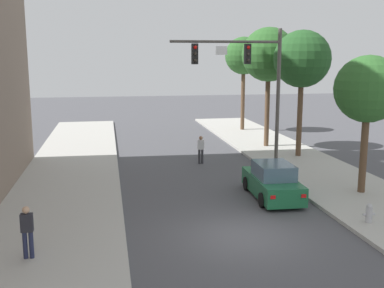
% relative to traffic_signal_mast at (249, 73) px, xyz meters
% --- Properties ---
extents(ground_plane, '(120.00, 120.00, 0.00)m').
position_rel_traffic_signal_mast_xyz_m(ground_plane, '(-2.94, -9.05, -5.31)').
color(ground_plane, '#4C4C51').
extents(sidewalk_left, '(5.00, 60.00, 0.15)m').
position_rel_traffic_signal_mast_xyz_m(sidewalk_left, '(-9.44, -9.05, -5.24)').
color(sidewalk_left, '#B2AFA8').
rests_on(sidewalk_left, ground).
extents(traffic_signal_mast, '(5.97, 0.38, 7.50)m').
position_rel_traffic_signal_mast_xyz_m(traffic_signal_mast, '(0.00, 0.00, 0.00)').
color(traffic_signal_mast, '#514C47').
rests_on(traffic_signal_mast, sidewalk_right).
extents(car_lead_green, '(1.96, 4.30, 1.60)m').
position_rel_traffic_signal_mast_xyz_m(car_lead_green, '(-0.34, -4.92, -4.59)').
color(car_lead_green, '#1E663D').
rests_on(car_lead_green, ground).
extents(pedestrian_sidewalk_left_walker, '(0.36, 0.22, 1.64)m').
position_rel_traffic_signal_mast_xyz_m(pedestrian_sidewalk_left_walker, '(-9.92, -9.96, -4.25)').
color(pedestrian_sidewalk_left_walker, '#232847').
rests_on(pedestrian_sidewalk_left_walker, sidewalk_left).
extents(pedestrian_crossing_road, '(0.36, 0.22, 1.64)m').
position_rel_traffic_signal_mast_xyz_m(pedestrian_crossing_road, '(-2.12, 2.31, -4.40)').
color(pedestrian_crossing_road, '#333338').
rests_on(pedestrian_crossing_road, ground).
extents(fire_hydrant, '(0.48, 0.24, 0.72)m').
position_rel_traffic_signal_mast_xyz_m(fire_hydrant, '(1.96, -8.93, -4.81)').
color(fire_hydrant, '#B2B2B7').
rests_on(fire_hydrant, sidewalk_right).
extents(street_tree_nearest, '(2.94, 2.94, 6.12)m').
position_rel_traffic_signal_mast_xyz_m(street_tree_nearest, '(3.79, -5.24, -0.55)').
color(street_tree_nearest, brown).
rests_on(street_tree_nearest, sidewalk_right).
extents(street_tree_second, '(3.43, 3.43, 7.62)m').
position_rel_traffic_signal_mast_xyz_m(street_tree_second, '(4.13, 2.74, 0.70)').
color(street_tree_second, brown).
rests_on(street_tree_second, sidewalk_right).
extents(street_tree_third, '(3.60, 3.60, 7.98)m').
position_rel_traffic_signal_mast_xyz_m(street_tree_third, '(3.26, 6.21, 0.98)').
color(street_tree_third, brown).
rests_on(street_tree_third, sidewalk_right).
extents(street_tree_farthest, '(3.07, 3.07, 7.67)m').
position_rel_traffic_signal_mast_xyz_m(street_tree_farthest, '(3.72, 13.62, 0.91)').
color(street_tree_farthest, brown).
rests_on(street_tree_farthest, sidewalk_right).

